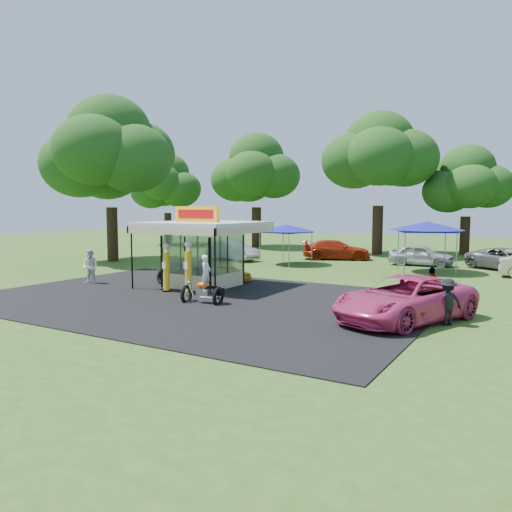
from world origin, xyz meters
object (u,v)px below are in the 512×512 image
object	(u,v)px
tent_west	(286,228)
gas_station_kiosk	(203,253)
bg_car_b	(336,250)
a_frame_sign	(404,317)
bg_car_a	(232,250)
gas_pump_right	(188,269)
bg_car_c	(421,255)
motorcycle	(205,284)
spectator_east_a	(448,302)
spectator_west	(90,267)
bg_car_d	(507,259)
tent_east	(427,226)
pink_sedan	(405,299)
spectator_east_b	(432,288)
gas_pump_left	(166,269)
kiosk_car	(227,273)

from	to	relation	value
tent_west	gas_station_kiosk	bearing A→B (deg)	-84.91
gas_station_kiosk	bg_car_b	size ratio (longest dim) A/B	1.02
a_frame_sign	tent_west	distance (m)	19.85
bg_car_a	tent_west	bearing A→B (deg)	-80.28
gas_pump_right	bg_car_c	bearing A→B (deg)	69.41
motorcycle	gas_pump_right	bearing A→B (deg)	137.29
spectator_east_a	motorcycle	bearing A→B (deg)	-32.99
spectator_west	tent_west	size ratio (longest dim) A/B	0.46
gas_station_kiosk	tent_west	bearing A→B (deg)	95.09
spectator_west	bg_car_d	distance (m)	26.09
spectator_east_a	tent_east	bearing A→B (deg)	-115.35
gas_pump_right	bg_car_a	world-z (taller)	gas_pump_right
bg_car_a	bg_car_b	world-z (taller)	bg_car_b
a_frame_sign	pink_sedan	xyz separation A→B (m)	(-0.29, 1.29, 0.36)
bg_car_c	a_frame_sign	bearing A→B (deg)	-171.63
spectator_east_a	bg_car_c	bearing A→B (deg)	-115.04
bg_car_d	tent_east	xyz separation A→B (m)	(-4.39, -3.74, 2.20)
spectator_east_b	bg_car_b	bearing A→B (deg)	-58.30
gas_pump_right	spectator_east_a	world-z (taller)	gas_pump_right
motorcycle	spectator_east_b	xyz separation A→B (m)	(8.56, 3.94, -0.00)
spectator_east_b	tent_west	bearing A→B (deg)	-43.20
tent_west	bg_car_a	bearing A→B (deg)	175.45
a_frame_sign	bg_car_c	bearing A→B (deg)	93.07
tent_east	gas_station_kiosk	bearing A→B (deg)	-126.10
gas_pump_right	bg_car_d	world-z (taller)	gas_pump_right
gas_pump_left	gas_pump_right	xyz separation A→B (m)	(1.45, -0.13, 0.08)
a_frame_sign	spectator_east_a	distance (m)	1.90
gas_station_kiosk	motorcycle	distance (m)	4.80
gas_station_kiosk	tent_east	distance (m)	14.79
bg_car_c	gas_pump_right	bearing A→B (deg)	156.99
motorcycle	pink_sedan	bearing A→B (deg)	-1.35
bg_car_c	gas_pump_left	bearing A→B (deg)	152.87
pink_sedan	bg_car_d	xyz separation A→B (m)	(2.01, 18.40, -0.09)
kiosk_car	tent_west	bearing A→B (deg)	6.31
pink_sedan	bg_car_a	bearing A→B (deg)	162.00
spectator_east_a	bg_car_b	xyz separation A→B (m)	(-11.61, 18.95, -0.05)
bg_car_a	bg_car_c	xyz separation A→B (m)	(13.57, 3.72, -0.02)
gas_pump_right	kiosk_car	size ratio (longest dim) A/B	0.91
a_frame_sign	bg_car_d	size ratio (longest dim) A/B	0.17
pink_sedan	tent_east	xyz separation A→B (m)	(-2.39, 14.66, 2.11)
gas_pump_right	a_frame_sign	bearing A→B (deg)	-8.72
tent_west	motorcycle	bearing A→B (deg)	-75.62
gas_pump_right	spectator_east_b	world-z (taller)	gas_pump_right
a_frame_sign	kiosk_car	world-z (taller)	kiosk_car
motorcycle	bg_car_d	distance (m)	21.93
pink_sedan	spectator_west	distance (m)	16.83
gas_pump_right	bg_car_d	bearing A→B (deg)	56.12
gas_pump_right	tent_east	xyz separation A→B (m)	(7.75, 14.35, 1.70)
gas_station_kiosk	kiosk_car	xyz separation A→B (m)	(-0.00, 2.21, -1.30)
motorcycle	bg_car_a	xyz separation A→B (m)	(-8.77, 15.47, -0.08)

